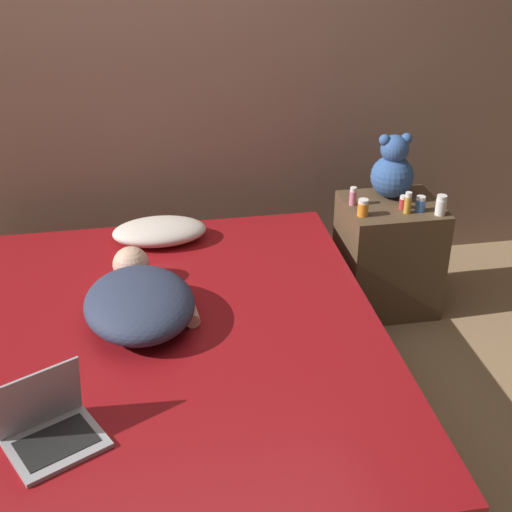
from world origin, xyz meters
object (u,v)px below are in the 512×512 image
bottle_amber (408,203)px  bottle_blue (420,204)px  person_lying (140,300)px  bottle_pink (353,196)px  laptop (50,427)px  bottle_orange (363,208)px  bottle_white (441,205)px  pillow (160,231)px  bottle_red (403,202)px  teddy_bear (393,170)px

bottle_amber → bottle_blue: bearing=6.4°
person_lying → bottle_pink: bottle_pink is taller
laptop → bottle_orange: laptop is taller
bottle_pink → bottle_amber: bearing=-30.2°
bottle_amber → bottle_white: bearing=-16.9°
bottle_blue → bottle_pink: (-0.30, 0.13, 0.01)m
laptop → bottle_blue: 2.01m
laptop → bottle_amber: 1.95m
person_lying → laptop: size_ratio=1.97×
pillow → bottle_pink: size_ratio=4.89×
person_lying → bottle_pink: 1.22m
bottle_orange → bottle_blue: bearing=-0.2°
laptop → bottle_red: 1.98m
laptop → bottle_orange: 1.78m
bottle_amber → bottle_pink: size_ratio=1.16×
bottle_blue → bottle_orange: bearing=179.8°
pillow → bottle_white: bottle_white is taller
person_lying → pillow: bearing=75.9°
bottle_orange → bottle_white: bearing=-8.4°
bottle_amber → bottle_pink: bearing=149.8°
person_lying → laptop: bearing=-119.3°
pillow → person_lying: bearing=-99.8°
bottle_pink → bottle_red: 0.24m
bottle_blue → bottle_pink: bottle_pink is taller
pillow → bottle_red: (1.17, -0.14, 0.12)m
teddy_bear → bottle_amber: (0.01, -0.20, -0.09)m
person_lying → bottle_orange: bearing=19.9°
pillow → bottle_orange: bearing=-10.8°
bottle_orange → bottle_red: 0.22m
pillow → laptop: 1.38m
laptop → teddy_bear: (1.58, 1.32, 0.23)m
bottle_orange → bottle_red: (0.22, 0.04, -0.01)m
bottle_red → bottle_pink: bearing=160.2°
person_lying → bottle_orange: (1.07, 0.48, 0.10)m
laptop → teddy_bear: 2.07m
pillow → bottle_pink: bearing=-3.4°
teddy_bear → bottle_white: 0.31m
bottle_orange → person_lying: bearing=-155.8°
bottle_amber → bottle_red: (-0.00, 0.05, -0.02)m
bottle_pink → bottle_red: size_ratio=1.41×
bottle_red → pillow: bearing=173.3°
bottle_blue → bottle_white: 0.10m
pillow → bottle_red: bottle_red is taller
bottle_amber → bottle_white: size_ratio=1.08×
pillow → bottle_amber: bottle_amber is taller
laptop → bottle_blue: (1.66, 1.13, 0.13)m
bottle_amber → laptop: bearing=-144.8°
pillow → bottle_blue: (1.24, -0.18, 0.13)m
teddy_bear → bottle_blue: (0.08, -0.19, -0.10)m
bottle_pink → bottle_white: bearing=-25.3°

